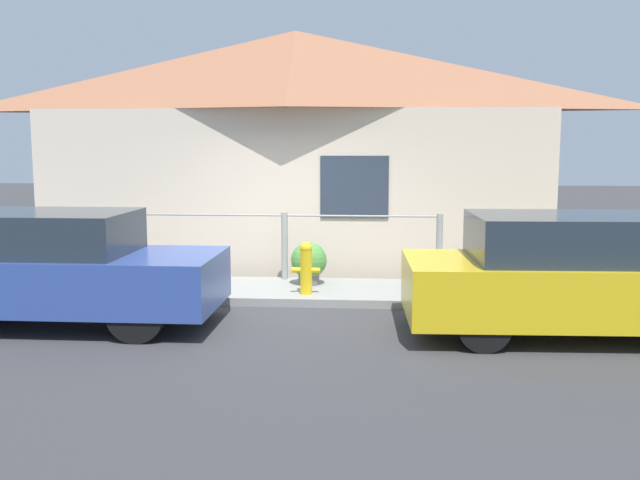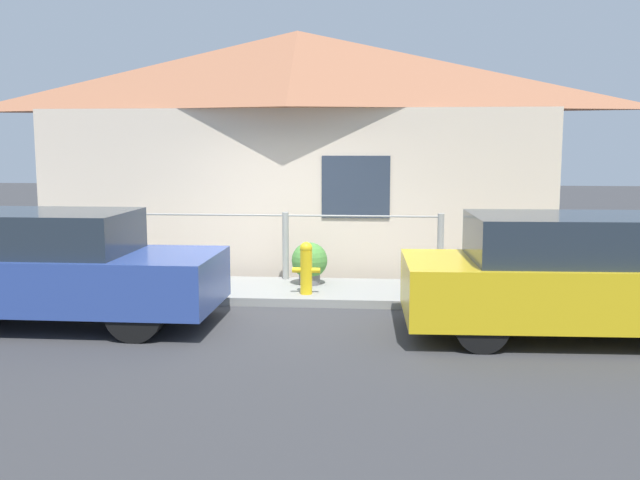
% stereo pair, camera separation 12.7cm
% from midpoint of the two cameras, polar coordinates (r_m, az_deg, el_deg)
% --- Properties ---
extents(ground_plane, '(60.00, 60.00, 0.00)m').
position_cam_midpoint_polar(ground_plane, '(9.86, -3.54, -5.38)').
color(ground_plane, '#38383A').
extents(sidewalk, '(24.00, 1.61, 0.12)m').
position_cam_midpoint_polar(sidewalk, '(10.63, -2.89, -4.10)').
color(sidewalk, gray).
rests_on(sidewalk, ground_plane).
extents(house, '(8.98, 2.23, 4.17)m').
position_cam_midpoint_polar(house, '(12.63, -1.56, 12.48)').
color(house, beige).
rests_on(house, ground_plane).
extents(fence, '(4.90, 0.10, 1.06)m').
position_cam_midpoint_polar(fence, '(11.16, -2.44, -0.17)').
color(fence, '#999993').
rests_on(fence, sidewalk).
extents(car_left, '(4.09, 1.62, 1.41)m').
position_cam_midpoint_polar(car_left, '(9.39, -20.44, -2.09)').
color(car_left, '#2D4793').
rests_on(car_left, ground_plane).
extents(car_right, '(4.19, 1.81, 1.42)m').
position_cam_midpoint_polar(car_right, '(8.79, 20.51, -2.79)').
color(car_right, gold).
rests_on(car_right, ground_plane).
extents(fire_hydrant, '(0.40, 0.18, 0.75)m').
position_cam_midpoint_polar(fire_hydrant, '(10.06, -0.75, -2.16)').
color(fire_hydrant, yellow).
rests_on(fire_hydrant, sidewalk).
extents(potted_plant_near_hydrant, '(0.54, 0.54, 0.64)m').
position_cam_midpoint_polar(potted_plant_near_hydrant, '(10.75, -0.51, -1.78)').
color(potted_plant_near_hydrant, slate).
rests_on(potted_plant_near_hydrant, sidewalk).
extents(potted_plant_by_fence, '(0.37, 0.37, 0.54)m').
position_cam_midpoint_polar(potted_plant_by_fence, '(11.22, -14.94, -1.87)').
color(potted_plant_by_fence, '#9E5638').
rests_on(potted_plant_by_fence, sidewalk).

